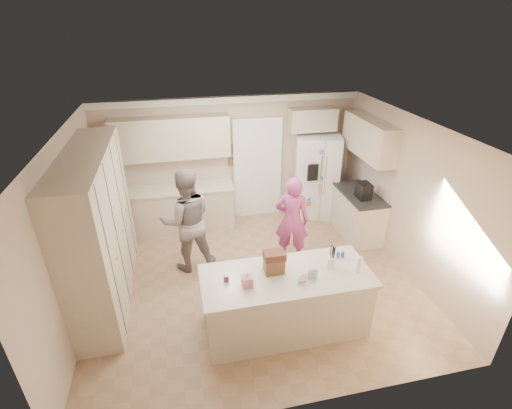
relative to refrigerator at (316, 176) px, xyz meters
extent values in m
cube|color=#9B7957|center=(-1.77, -2.02, -0.91)|extent=(5.20, 4.60, 0.02)
cube|color=white|center=(-1.77, -2.02, 1.71)|extent=(5.20, 4.60, 0.02)
cube|color=#C7AF95|center=(-1.77, 0.29, 0.40)|extent=(5.20, 0.02, 2.60)
cube|color=#C7AF95|center=(-1.77, -4.33, 0.40)|extent=(5.20, 0.02, 2.60)
cube|color=#C7AF95|center=(-4.38, -2.02, 0.40)|extent=(0.02, 4.60, 2.60)
cube|color=#C7AF95|center=(0.84, -2.02, 0.40)|extent=(0.02, 4.60, 2.60)
cube|color=white|center=(-1.77, 0.24, 1.63)|extent=(5.20, 0.08, 0.12)
cube|color=beige|center=(-4.07, -1.82, 0.28)|extent=(0.60, 2.60, 2.35)
cube|color=beige|center=(-2.92, -0.02, -0.46)|extent=(2.20, 0.60, 0.88)
cube|color=beige|center=(-2.92, -0.03, 0.00)|extent=(2.24, 0.63, 0.04)
cube|color=beige|center=(-2.92, 0.11, 1.00)|extent=(2.20, 0.35, 0.80)
cube|color=black|center=(-1.22, 0.26, 0.15)|extent=(0.90, 0.06, 2.10)
cube|color=white|center=(-1.22, 0.23, 0.15)|extent=(1.02, 0.03, 2.22)
cube|color=brown|center=(-1.75, 0.25, 0.65)|extent=(0.15, 0.02, 0.20)
cube|color=brown|center=(-1.75, 0.25, 0.38)|extent=(0.15, 0.02, 0.20)
cube|color=white|center=(0.00, 0.00, 0.00)|extent=(1.05, 0.91, 1.80)
cube|color=gray|center=(0.00, -0.35, 0.00)|extent=(0.02, 0.02, 1.78)
cube|color=black|center=(-0.22, -0.37, 0.25)|extent=(0.22, 0.03, 0.35)
cylinder|color=silver|center=(-0.05, -0.37, 0.15)|extent=(0.02, 0.02, 0.85)
cylinder|color=silver|center=(0.05, -0.37, 0.15)|extent=(0.02, 0.02, 0.85)
cube|color=beige|center=(-0.12, 0.11, 1.20)|extent=(0.95, 0.35, 0.45)
cube|color=beige|center=(0.53, -1.02, -0.46)|extent=(0.60, 1.20, 0.88)
cube|color=#2D2B28|center=(0.52, -1.02, 0.00)|extent=(0.63, 1.24, 0.04)
cube|color=beige|center=(0.65, -0.82, 1.05)|extent=(0.35, 1.50, 0.70)
cube|color=black|center=(0.48, -1.22, 0.17)|extent=(0.22, 0.28, 0.30)
cube|color=beige|center=(-1.57, -3.12, -0.46)|extent=(2.20, 0.90, 0.88)
cube|color=beige|center=(-1.57, -3.12, 0.00)|extent=(2.28, 0.96, 0.05)
cylinder|color=white|center=(-0.92, -3.07, 0.10)|extent=(0.13, 0.13, 0.15)
cube|color=#CD7696|center=(-2.12, -3.22, 0.10)|extent=(0.13, 0.13, 0.14)
cone|color=white|center=(-2.12, -3.22, 0.20)|extent=(0.08, 0.08, 0.08)
cube|color=brown|center=(-1.72, -3.02, 0.14)|extent=(0.26, 0.18, 0.22)
cube|color=#592D1E|center=(-1.72, -3.02, 0.30)|extent=(0.28, 0.20, 0.10)
cylinder|color=#59263F|center=(-2.37, -3.07, 0.07)|extent=(0.07, 0.07, 0.09)
cube|color=white|center=(-1.42, -3.32, 0.11)|extent=(0.12, 0.06, 0.16)
cube|color=silver|center=(-1.27, -3.27, 0.11)|extent=(0.12, 0.05, 0.16)
cylinder|color=silver|center=(-0.62, -3.27, 0.14)|extent=(0.07, 0.07, 0.24)
cylinder|color=#315997|center=(-0.75, -2.90, 0.07)|extent=(0.05, 0.05, 0.09)
cylinder|color=#315997|center=(-0.68, -2.90, 0.07)|extent=(0.05, 0.05, 0.09)
imported|color=gray|center=(-2.79, -1.37, 0.02)|extent=(0.96, 0.78, 1.84)
imported|color=#C03E99|center=(-1.01, -1.55, -0.09)|extent=(0.69, 0.58, 1.62)
camera|label=1|loc=(-2.81, -6.85, 3.12)|focal=26.00mm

